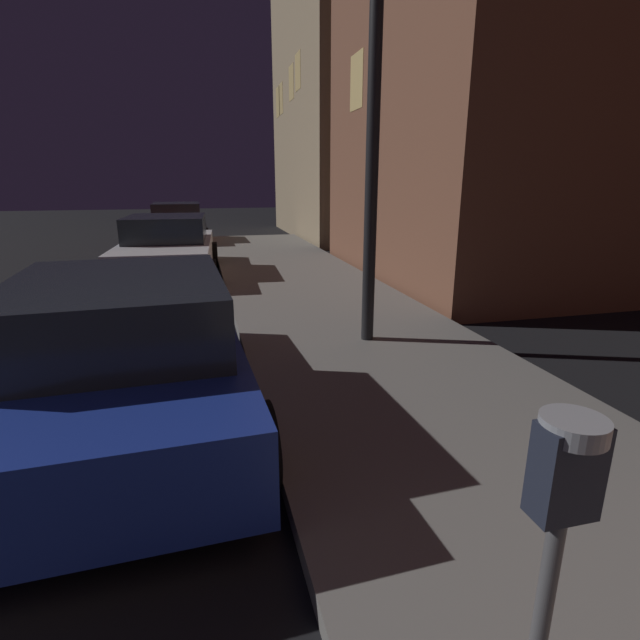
% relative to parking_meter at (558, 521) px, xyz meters
% --- Properties ---
extents(parking_meter, '(0.19, 0.19, 1.40)m').
position_rel_parking_meter_xyz_m(parking_meter, '(0.00, 0.00, 0.00)').
color(parking_meter, '#59595B').
rests_on(parking_meter, sidewalk).
extents(car_blue, '(2.27, 4.32, 1.43)m').
position_rel_parking_meter_xyz_m(car_blue, '(-1.68, 3.32, -0.50)').
color(car_blue, navy).
rests_on(car_blue, ground).
extents(car_white, '(2.31, 4.67, 1.43)m').
position_rel_parking_meter_xyz_m(car_white, '(-1.68, 10.38, -0.51)').
color(car_white, silver).
rests_on(car_white, ground).
extents(car_red, '(2.05, 4.12, 1.43)m').
position_rel_parking_meter_xyz_m(car_red, '(-1.68, 17.02, -0.51)').
color(car_red, maroon).
rests_on(car_red, ground).
extents(street_lamp, '(0.44, 0.44, 4.94)m').
position_rel_parking_meter_xyz_m(street_lamp, '(1.11, 4.76, 2.25)').
color(street_lamp, black).
rests_on(street_lamp, sidewalk).
extents(building_mid, '(8.78, 7.24, 10.55)m').
position_rel_parking_meter_xyz_m(building_mid, '(7.15, 9.11, 4.06)').
color(building_mid, brown).
rests_on(building_mid, ground).
extents(building_far, '(6.52, 8.76, 13.89)m').
position_rel_parking_meter_xyz_m(building_far, '(6.02, 18.36, 5.73)').
color(building_far, '#998466').
rests_on(building_far, ground).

